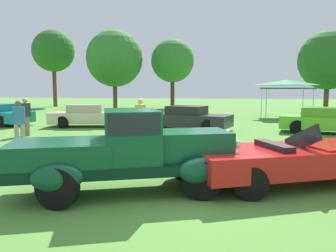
{
  "coord_description": "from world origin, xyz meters",
  "views": [
    {
      "loc": [
        1.26,
        -6.45,
        2.14
      ],
      "look_at": [
        -0.33,
        2.77,
        1.07
      ],
      "focal_mm": 35.72,
      "sensor_mm": 36.0,
      "label": 1
    }
  ],
  "objects_px": {
    "feature_pickup_truck": "(128,151)",
    "canopy_tent_left_field": "(286,84)",
    "show_car_lime": "(324,121)",
    "spectator_between_cars": "(25,115)",
    "spectator_far_side": "(19,122)",
    "spectator_near_truck": "(140,118)",
    "show_car_cream": "(89,116)",
    "neighbor_convertible": "(296,158)",
    "show_car_charcoal": "(189,118)"
  },
  "relations": [
    {
      "from": "feature_pickup_truck",
      "to": "canopy_tent_left_field",
      "type": "distance_m",
      "value": 19.4
    },
    {
      "from": "show_car_lime",
      "to": "spectator_between_cars",
      "type": "relative_size",
      "value": 2.53
    },
    {
      "from": "show_car_lime",
      "to": "spectator_between_cars",
      "type": "xyz_separation_m",
      "value": [
        -13.4,
        -3.18,
        0.31
      ]
    },
    {
      "from": "show_car_lime",
      "to": "spectator_far_side",
      "type": "height_order",
      "value": "spectator_far_side"
    },
    {
      "from": "show_car_lime",
      "to": "spectator_near_truck",
      "type": "relative_size",
      "value": 2.53
    },
    {
      "from": "feature_pickup_truck",
      "to": "canopy_tent_left_field",
      "type": "bearing_deg",
      "value": 71.41
    },
    {
      "from": "spectator_far_side",
      "to": "canopy_tent_left_field",
      "type": "height_order",
      "value": "canopy_tent_left_field"
    },
    {
      "from": "show_car_cream",
      "to": "neighbor_convertible",
      "type": "bearing_deg",
      "value": -47.27
    },
    {
      "from": "show_car_charcoal",
      "to": "show_car_lime",
      "type": "height_order",
      "value": "same"
    },
    {
      "from": "spectator_far_side",
      "to": "show_car_lime",
      "type": "bearing_deg",
      "value": 26.17
    },
    {
      "from": "neighbor_convertible",
      "to": "spectator_far_side",
      "type": "relative_size",
      "value": 2.87
    },
    {
      "from": "show_car_lime",
      "to": "spectator_far_side",
      "type": "relative_size",
      "value": 2.53
    },
    {
      "from": "neighbor_convertible",
      "to": "spectator_near_truck",
      "type": "distance_m",
      "value": 7.42
    },
    {
      "from": "feature_pickup_truck",
      "to": "spectator_near_truck",
      "type": "height_order",
      "value": "feature_pickup_truck"
    },
    {
      "from": "show_car_cream",
      "to": "spectator_near_truck",
      "type": "distance_m",
      "value": 5.84
    },
    {
      "from": "neighbor_convertible",
      "to": "canopy_tent_left_field",
      "type": "height_order",
      "value": "canopy_tent_left_field"
    },
    {
      "from": "spectator_far_side",
      "to": "canopy_tent_left_field",
      "type": "bearing_deg",
      "value": 50.39
    },
    {
      "from": "feature_pickup_truck",
      "to": "show_car_charcoal",
      "type": "xyz_separation_m",
      "value": [
        0.13,
        10.42,
        -0.27
      ]
    },
    {
      "from": "show_car_lime",
      "to": "spectator_between_cars",
      "type": "height_order",
      "value": "spectator_between_cars"
    },
    {
      "from": "spectator_near_truck",
      "to": "canopy_tent_left_field",
      "type": "relative_size",
      "value": 0.51
    },
    {
      "from": "feature_pickup_truck",
      "to": "neighbor_convertible",
      "type": "bearing_deg",
      "value": 19.18
    },
    {
      "from": "feature_pickup_truck",
      "to": "canopy_tent_left_field",
      "type": "height_order",
      "value": "canopy_tent_left_field"
    },
    {
      "from": "neighbor_convertible",
      "to": "show_car_cream",
      "type": "relative_size",
      "value": 1.07
    },
    {
      "from": "show_car_cream",
      "to": "canopy_tent_left_field",
      "type": "xyz_separation_m",
      "value": [
        11.63,
        7.38,
        1.82
      ]
    },
    {
      "from": "neighbor_convertible",
      "to": "show_car_charcoal",
      "type": "height_order",
      "value": "neighbor_convertible"
    },
    {
      "from": "neighbor_convertible",
      "to": "spectator_between_cars",
      "type": "distance_m",
      "value": 11.9
    },
    {
      "from": "show_car_charcoal",
      "to": "spectator_far_side",
      "type": "xyz_separation_m",
      "value": [
        -5.49,
        -6.02,
        0.31
      ]
    },
    {
      "from": "show_car_cream",
      "to": "show_car_charcoal",
      "type": "relative_size",
      "value": 1.02
    },
    {
      "from": "spectator_between_cars",
      "to": "spectator_far_side",
      "type": "bearing_deg",
      "value": -61.17
    },
    {
      "from": "spectator_near_truck",
      "to": "spectator_between_cars",
      "type": "height_order",
      "value": "same"
    },
    {
      "from": "show_car_cream",
      "to": "show_car_lime",
      "type": "bearing_deg",
      "value": -3.27
    },
    {
      "from": "spectator_near_truck",
      "to": "show_car_cream",
      "type": "bearing_deg",
      "value": 133.42
    },
    {
      "from": "neighbor_convertible",
      "to": "spectator_near_truck",
      "type": "height_order",
      "value": "spectator_near_truck"
    },
    {
      "from": "neighbor_convertible",
      "to": "show_car_cream",
      "type": "height_order",
      "value": "neighbor_convertible"
    },
    {
      "from": "neighbor_convertible",
      "to": "spectator_far_side",
      "type": "bearing_deg",
      "value": 160.3
    },
    {
      "from": "show_car_lime",
      "to": "spectator_near_truck",
      "type": "bearing_deg",
      "value": -156.13
    },
    {
      "from": "feature_pickup_truck",
      "to": "neighbor_convertible",
      "type": "xyz_separation_m",
      "value": [
        3.52,
        1.22,
        -0.29
      ]
    },
    {
      "from": "spectator_far_side",
      "to": "spectator_near_truck",
      "type": "bearing_deg",
      "value": 30.63
    },
    {
      "from": "feature_pickup_truck",
      "to": "spectator_between_cars",
      "type": "distance_m",
      "value": 9.84
    },
    {
      "from": "show_car_cream",
      "to": "spectator_between_cars",
      "type": "distance_m",
      "value": 4.11
    },
    {
      "from": "spectator_near_truck",
      "to": "spectator_between_cars",
      "type": "bearing_deg",
      "value": 176.08
    },
    {
      "from": "show_car_cream",
      "to": "canopy_tent_left_field",
      "type": "distance_m",
      "value": 13.89
    },
    {
      "from": "feature_pickup_truck",
      "to": "neighbor_convertible",
      "type": "relative_size",
      "value": 0.96
    },
    {
      "from": "show_car_charcoal",
      "to": "canopy_tent_left_field",
      "type": "relative_size",
      "value": 1.33
    },
    {
      "from": "show_car_cream",
      "to": "spectator_between_cars",
      "type": "xyz_separation_m",
      "value": [
        -1.37,
        -3.87,
        0.31
      ]
    },
    {
      "from": "show_car_lime",
      "to": "spectator_near_truck",
      "type": "distance_m",
      "value": 8.78
    },
    {
      "from": "spectator_between_cars",
      "to": "neighbor_convertible",
      "type": "bearing_deg",
      "value": -29.5
    },
    {
      "from": "show_car_charcoal",
      "to": "spectator_far_side",
      "type": "height_order",
      "value": "spectator_far_side"
    },
    {
      "from": "spectator_between_cars",
      "to": "spectator_far_side",
      "type": "height_order",
      "value": "same"
    },
    {
      "from": "show_car_cream",
      "to": "spectator_far_side",
      "type": "distance_m",
      "value": 6.56
    }
  ]
}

